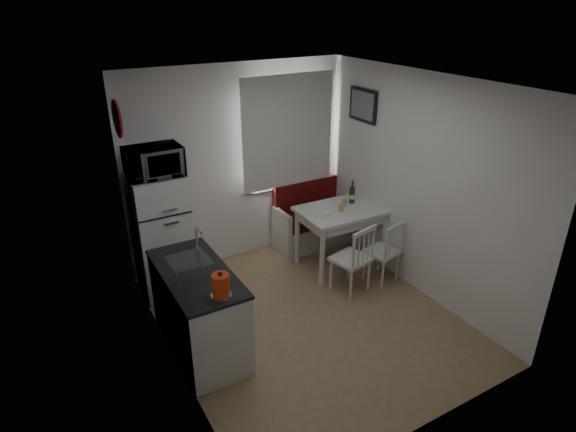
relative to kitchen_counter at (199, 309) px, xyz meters
name	(u,v)px	position (x,y,z in m)	size (l,w,h in m)	color
floor	(308,318)	(1.20, -0.16, -0.46)	(3.00, 3.50, 0.02)	olive
ceiling	(313,83)	(1.20, -0.16, 2.14)	(3.00, 3.50, 0.02)	white
wall_back	(238,166)	(1.20, 1.59, 0.84)	(3.00, 0.02, 2.60)	white
wall_front	(438,300)	(1.20, -1.91, 0.84)	(3.00, 0.02, 2.60)	white
wall_left	(165,249)	(-0.30, -0.16, 0.84)	(0.02, 3.50, 2.60)	white
wall_right	(419,187)	(2.70, -0.16, 0.84)	(0.02, 3.50, 2.60)	white
window	(286,135)	(1.90, 1.56, 1.17)	(1.22, 0.06, 1.47)	silver
curtain	(288,132)	(1.90, 1.49, 1.22)	(1.35, 0.02, 1.50)	white
kitchen_counter	(199,309)	(0.00, 0.00, 0.00)	(0.62, 1.32, 1.16)	silver
wall_sign	(118,119)	(-0.27, 1.29, 1.69)	(0.40, 0.40, 0.03)	#191B96
picture_frame	(363,105)	(2.67, 0.94, 1.59)	(0.04, 0.52, 0.42)	black
bench	(317,223)	(2.30, 1.35, -0.15)	(1.30, 0.50, 0.93)	silver
dining_table	(341,215)	(2.21, 0.67, 0.27)	(1.10, 0.79, 0.81)	silver
chair_left	(356,253)	(1.96, 0.01, 0.09)	(0.49, 0.48, 0.48)	silver
chair_right	(387,247)	(2.45, 0.01, 0.05)	(0.46, 0.45, 0.44)	silver
fridge	(161,234)	(0.02, 1.24, 0.29)	(0.60, 0.60, 1.49)	white
microwave	(154,162)	(0.02, 1.19, 1.21)	(0.60, 0.41, 0.33)	white
kettle	(221,285)	(0.05, -0.54, 0.57)	(0.19, 0.19, 0.25)	red
wine_bottle	(352,192)	(2.45, 0.77, 0.51)	(0.08, 0.08, 0.31)	#133C20
drinking_glass_orange	(341,208)	(2.16, 0.62, 0.41)	(0.06, 0.06, 0.10)	orange
drinking_glass_blue	(344,203)	(2.29, 0.72, 0.41)	(0.06, 0.06, 0.10)	#7AA8D0
plate	(321,212)	(1.91, 0.69, 0.37)	(0.25, 0.25, 0.02)	white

